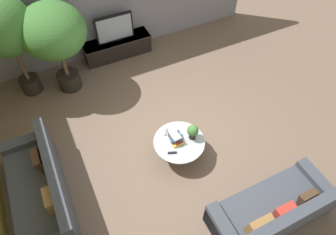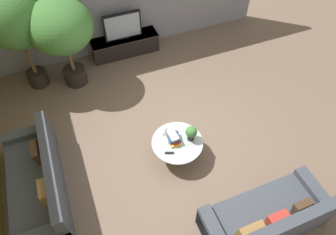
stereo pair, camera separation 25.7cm
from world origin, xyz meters
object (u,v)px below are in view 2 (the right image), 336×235
(media_console, at_px, (125,45))
(potted_palm_tall, at_px, (13,22))
(couch_near_entry, at_px, (267,219))
(coffee_table, at_px, (177,146))
(couch_by_wall, at_px, (39,183))
(television, at_px, (122,26))
(potted_palm_corner, at_px, (61,29))
(potted_plant_tabletop, at_px, (191,133))

(media_console, height_order, potted_palm_tall, potted_palm_tall)
(couch_near_entry, bearing_deg, potted_palm_tall, -58.16)
(coffee_table, xyz_separation_m, potted_palm_tall, (-2.20, 3.01, 1.32))
(couch_by_wall, bearing_deg, television, 142.06)
(couch_by_wall, distance_m, potted_palm_tall, 3.13)
(potted_palm_tall, bearing_deg, couch_by_wall, -95.44)
(coffee_table, bearing_deg, television, 90.08)
(television, relative_size, coffee_table, 0.97)
(coffee_table, height_order, potted_palm_tall, potted_palm_tall)
(potted_palm_corner, bearing_deg, media_console, 23.47)
(media_console, distance_m, coffee_table, 3.36)
(media_console, bearing_deg, coffee_table, -89.92)
(potted_palm_corner, bearing_deg, potted_plant_tabletop, -59.53)
(television, height_order, potted_palm_corner, potted_palm_corner)
(television, xyz_separation_m, potted_plant_tabletop, (0.26, -3.38, -0.18))
(couch_by_wall, xyz_separation_m, potted_palm_tall, (0.27, 2.82, 1.34))
(couch_near_entry, distance_m, potted_plant_tabletop, 1.85)
(television, distance_m, couch_by_wall, 4.04)
(media_console, xyz_separation_m, couch_near_entry, (0.78, -5.13, 0.04))
(couch_near_entry, bearing_deg, potted_palm_corner, -64.58)
(coffee_table, bearing_deg, couch_near_entry, -66.48)
(media_console, height_order, television, television)
(media_console, relative_size, potted_palm_tall, 0.74)
(couch_by_wall, height_order, potted_palm_tall, potted_palm_tall)
(couch_near_entry, height_order, potted_plant_tabletop, couch_near_entry)
(coffee_table, bearing_deg, potted_palm_tall, 126.14)
(potted_palm_tall, xyz_separation_m, potted_plant_tabletop, (2.45, -3.04, -1.01))
(media_console, bearing_deg, potted_plant_tabletop, -85.60)
(potted_palm_tall, bearing_deg, potted_plant_tabletop, -51.06)
(television, xyz_separation_m, coffee_table, (0.00, -3.35, -0.49))
(couch_near_entry, bearing_deg, media_console, -81.39)
(potted_plant_tabletop, bearing_deg, couch_by_wall, 175.37)
(potted_palm_tall, bearing_deg, potted_palm_corner, -17.28)
(couch_near_entry, relative_size, potted_plant_tabletop, 6.35)
(television, relative_size, couch_near_entry, 0.46)
(couch_by_wall, xyz_separation_m, potted_palm_corner, (1.09, 2.56, 1.15))
(couch_near_entry, distance_m, potted_palm_corner, 5.14)
(media_console, xyz_separation_m, potted_palm_tall, (-2.19, -0.34, 1.38))
(potted_plant_tabletop, bearing_deg, couch_near_entry, -73.55)
(media_console, bearing_deg, potted_palm_corner, -156.53)
(television, relative_size, couch_by_wall, 0.42)
(potted_palm_corner, height_order, potted_plant_tabletop, potted_palm_corner)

